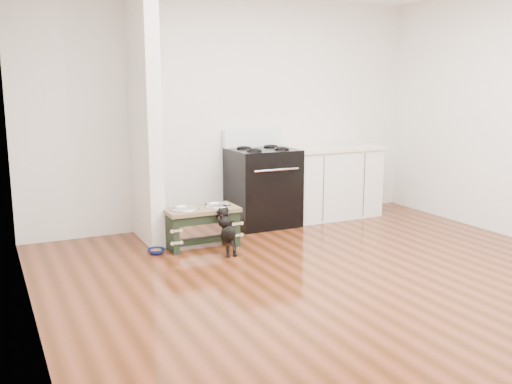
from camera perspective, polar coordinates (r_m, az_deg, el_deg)
name	(u,v)px	position (r m, az deg, el deg)	size (l,w,h in m)	color
ground	(349,283)	(5.02, 9.29, -9.01)	(5.00, 5.00, 0.00)	#411F0B
room_shell	(355,92)	(4.73, 9.90, 9.79)	(5.00, 5.00, 5.00)	silver
partition_wall	(144,116)	(6.15, -11.11, 7.48)	(0.15, 0.80, 2.70)	silver
oven_range	(263,186)	(6.82, 0.67, 0.62)	(0.76, 0.69, 1.14)	black
cabinet_run	(331,181)	(7.32, 7.47, 1.05)	(1.24, 0.64, 0.91)	white
dog_feeder	(202,219)	(5.97, -5.47, -2.70)	(0.76, 0.41, 0.43)	black
puppy	(227,229)	(5.72, -2.95, -3.74)	(0.13, 0.39, 0.46)	black
floor_bowl	(156,251)	(5.85, -9.96, -5.86)	(0.18, 0.18, 0.05)	navy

